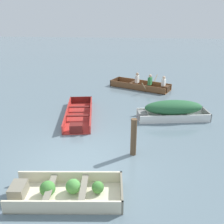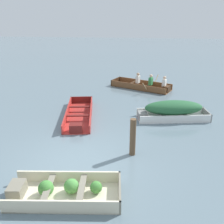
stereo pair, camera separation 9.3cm
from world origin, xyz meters
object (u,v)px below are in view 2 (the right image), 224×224
Objects in this scene: rowboat_wooden_brown_with_crew at (144,85)px; dinghy_cream_foreground at (62,191)px; skiff_white_mid_moored at (173,109)px; mooring_post at (133,137)px; skiff_red_near_moored at (79,115)px.

dinghy_cream_foreground is at bearing -102.37° from rowboat_wooden_brown_with_crew.
skiff_white_mid_moored is at bearing 58.01° from dinghy_cream_foreground.
mooring_post is at bearing -117.54° from skiff_white_mid_moored.
skiff_white_mid_moored reaches higher than dinghy_cream_foreground.
dinghy_cream_foreground is at bearing -121.99° from skiff_white_mid_moored.
mooring_post is (2.43, -2.75, 0.51)m from skiff_red_near_moored.
skiff_red_near_moored is at bearing -120.69° from rowboat_wooden_brown_with_crew.
mooring_post reaches higher than skiff_red_near_moored.
skiff_red_near_moored is at bearing -174.94° from skiff_white_mid_moored.
skiff_white_mid_moored is (4.06, 0.36, 0.33)m from skiff_red_near_moored.
skiff_red_near_moored is (-0.74, 4.95, -0.04)m from dinghy_cream_foreground.
skiff_red_near_moored is 0.97× the size of rowboat_wooden_brown_with_crew.
mooring_post is at bearing 52.37° from dinghy_cream_foreground.
dinghy_cream_foreground is at bearing -127.63° from mooring_post.
mooring_post reaches higher than skiff_white_mid_moored.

